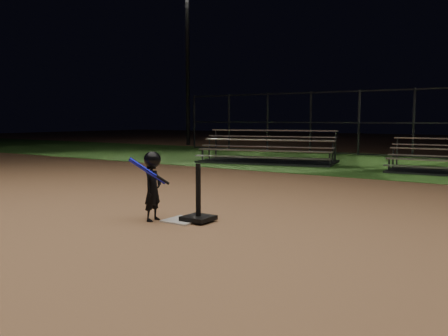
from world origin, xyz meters
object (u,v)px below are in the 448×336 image
(home_plate, at_px, (183,220))
(bleacher_left, at_px, (268,156))
(child_batter, at_px, (153,184))
(batting_tee, at_px, (198,210))
(light_pole_left, at_px, (187,51))

(home_plate, relative_size, bleacher_left, 0.10)
(child_batter, relative_size, bleacher_left, 0.21)
(batting_tee, height_order, child_batter, child_batter)
(home_plate, bearing_deg, bleacher_left, 111.93)
(home_plate, xyz_separation_m, batting_tee, (0.21, 0.08, 0.15))
(bleacher_left, bearing_deg, child_batter, -84.51)
(home_plate, relative_size, light_pole_left, 0.05)
(bleacher_left, height_order, light_pole_left, light_pole_left)
(child_batter, height_order, light_pole_left, light_pole_left)
(child_batter, height_order, bleacher_left, bleacher_left)
(batting_tee, relative_size, light_pole_left, 0.09)
(light_pole_left, bearing_deg, child_batter, -52.45)
(home_plate, relative_size, child_batter, 0.47)
(batting_tee, height_order, light_pole_left, light_pole_left)
(light_pole_left, bearing_deg, batting_tee, -50.60)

